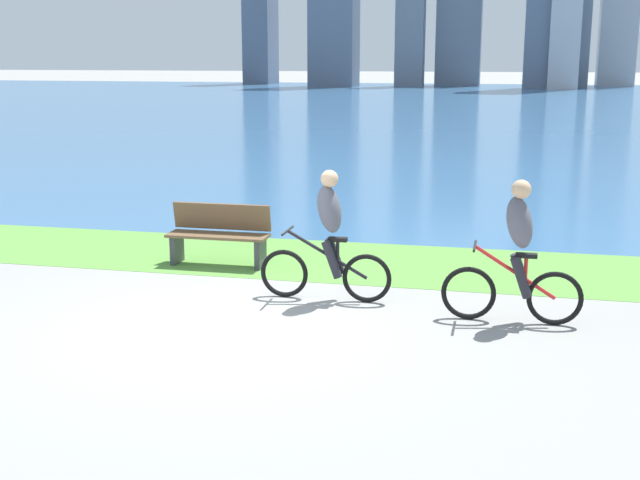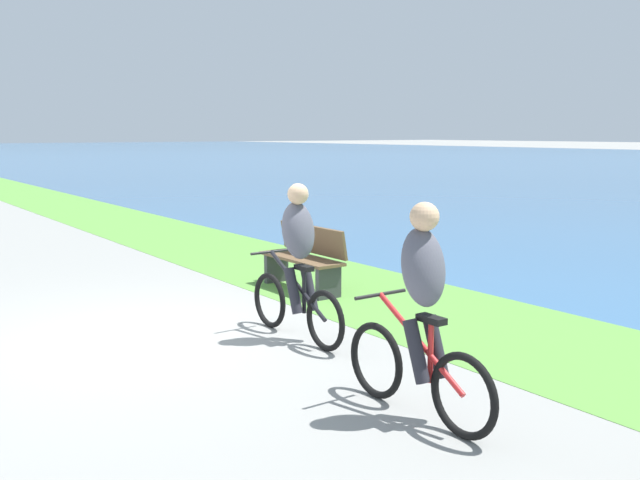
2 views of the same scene
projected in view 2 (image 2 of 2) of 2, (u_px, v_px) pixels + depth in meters
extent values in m
plane|color=gray|center=(147.00, 338.00, 7.61)|extent=(300.00, 300.00, 0.00)
cube|color=#59933D|center=(381.00, 296.00, 9.50)|extent=(120.00, 2.54, 0.01)
torus|color=black|center=(270.00, 300.00, 7.97)|extent=(0.62, 0.06, 0.62)
torus|color=black|center=(325.00, 321.00, 7.10)|extent=(0.62, 0.06, 0.62)
cylinder|color=black|center=(297.00, 285.00, 7.47)|extent=(1.04, 0.04, 0.60)
cylinder|color=black|center=(304.00, 291.00, 7.37)|extent=(0.04, 0.04, 0.46)
cube|color=black|center=(304.00, 268.00, 7.33)|extent=(0.24, 0.10, 0.05)
cylinder|color=black|center=(271.00, 252.00, 7.84)|extent=(0.03, 0.52, 0.03)
ellipsoid|color=#595966|center=(298.00, 230.00, 7.36)|extent=(0.40, 0.36, 0.65)
sphere|color=#D8AD84|center=(298.00, 194.00, 7.31)|extent=(0.22, 0.22, 0.22)
cylinder|color=#26262D|center=(293.00, 291.00, 7.36)|extent=(0.27, 0.11, 0.49)
cylinder|color=#26262D|center=(309.00, 288.00, 7.47)|extent=(0.27, 0.11, 0.49)
torus|color=black|center=(376.00, 360.00, 5.85)|extent=(0.64, 0.06, 0.64)
torus|color=black|center=(463.00, 396.00, 5.06)|extent=(0.64, 0.06, 0.64)
cylinder|color=red|center=(419.00, 342.00, 5.39)|extent=(0.95, 0.04, 0.61)
cylinder|color=red|center=(431.00, 352.00, 5.30)|extent=(0.04, 0.04, 0.47)
cube|color=black|center=(431.00, 319.00, 5.26)|extent=(0.24, 0.10, 0.05)
cylinder|color=black|center=(381.00, 294.00, 5.72)|extent=(0.03, 0.52, 0.03)
ellipsoid|color=#595966|center=(423.00, 267.00, 5.28)|extent=(0.40, 0.36, 0.65)
sphere|color=#D8AD84|center=(424.00, 217.00, 5.22)|extent=(0.22, 0.22, 0.22)
cylinder|color=#26262D|center=(416.00, 351.00, 5.28)|extent=(0.27, 0.11, 0.49)
cylinder|color=#26262D|center=(436.00, 347.00, 5.39)|extent=(0.27, 0.11, 0.49)
cube|color=brown|center=(301.00, 258.00, 9.83)|extent=(1.50, 0.45, 0.04)
cube|color=brown|center=(312.00, 239.00, 9.91)|extent=(1.50, 0.11, 0.40)
cube|color=#38383D|center=(328.00, 282.00, 9.34)|extent=(0.08, 0.37, 0.45)
cube|color=#38383D|center=(276.00, 267.00, 10.39)|extent=(0.08, 0.37, 0.45)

